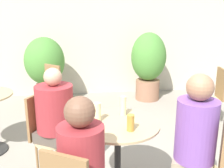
{
  "coord_description": "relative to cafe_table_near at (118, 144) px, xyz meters",
  "views": [
    {
      "loc": [
        -0.37,
        -2.16,
        1.7
      ],
      "look_at": [
        -0.04,
        0.37,
        1.0
      ],
      "focal_mm": 42.0,
      "sensor_mm": 36.0,
      "label": 1
    }
  ],
  "objects": [
    {
      "name": "bistro_chair_5",
      "position": [
        1.66,
        1.36,
        -0.0
      ],
      "size": [
        0.4,
        0.38,
        0.91
      ],
      "rotation": [
        0.0,
        0.0,
        4.56
      ],
      "color": "tan",
      "rests_on": "ground_plane"
    },
    {
      "name": "potted_plant_0",
      "position": [
        -0.95,
        2.74,
        0.22
      ],
      "size": [
        0.73,
        0.73,
        1.27
      ],
      "color": "#93664C",
      "rests_on": "ground_plane"
    },
    {
      "name": "beer_glass_2",
      "position": [
        -0.18,
        0.06,
        0.29
      ],
      "size": [
        0.06,
        0.06,
        0.18
      ],
      "color": "beige",
      "rests_on": "cafe_table_near"
    },
    {
      "name": "beer_glass_0",
      "position": [
        0.08,
        -0.17,
        0.28
      ],
      "size": [
        0.06,
        0.06,
        0.14
      ],
      "color": "#B28433",
      "rests_on": "cafe_table_near"
    },
    {
      "name": "bistro_chair_2",
      "position": [
        0.69,
        -0.4,
        -0.0
      ],
      "size": [
        0.43,
        0.42,
        0.91
      ],
      "rotation": [
        0.0,
        0.0,
        -2.09
      ],
      "color": "tan",
      "rests_on": "ground_plane"
    },
    {
      "name": "seated_person_2",
      "position": [
        0.56,
        -0.33,
        0.2
      ],
      "size": [
        0.4,
        0.39,
        1.26
      ],
      "rotation": [
        0.0,
        0.0,
        4.19
      ],
      "color": "gray",
      "rests_on": "ground_plane"
    },
    {
      "name": "seated_person_1",
      "position": [
        -0.33,
        -0.56,
        0.17
      ],
      "size": [
        0.38,
        0.39,
        1.2
      ],
      "rotation": [
        0.0,
        0.0,
        2.62
      ],
      "color": "#2D2D33",
      "rests_on": "ground_plane"
    },
    {
      "name": "bistro_chair_0",
      "position": [
        -0.69,
        0.4,
        -0.0
      ],
      "size": [
        0.43,
        0.42,
        0.91
      ],
      "rotation": [
        0.0,
        0.0,
        1.05
      ],
      "color": "tan",
      "rests_on": "ground_plane"
    },
    {
      "name": "potted_plant_1",
      "position": [
        1.03,
        2.78,
        0.2
      ],
      "size": [
        0.68,
        0.68,
        1.33
      ],
      "color": "#93664C",
      "rests_on": "ground_plane"
    },
    {
      "name": "seated_person_0",
      "position": [
        -0.56,
        0.32,
        0.16
      ],
      "size": [
        0.46,
        0.44,
        1.2
      ],
      "rotation": [
        0.0,
        0.0,
        1.05
      ],
      "color": "brown",
      "rests_on": "ground_plane"
    },
    {
      "name": "bistro_chair_3",
      "position": [
        -0.68,
        2.02,
        -0.0
      ],
      "size": [
        0.43,
        0.44,
        0.91
      ],
      "rotation": [
        0.0,
        0.0,
        2.41
      ],
      "color": "tan",
      "rests_on": "ground_plane"
    },
    {
      "name": "storefront_wall",
      "position": [
        0.04,
        3.36,
        0.95
      ],
      "size": [
        10.0,
        0.06,
        3.0
      ],
      "color": "beige",
      "rests_on": "ground_plane"
    },
    {
      "name": "beer_glass_1",
      "position": [
        0.08,
        0.17,
        0.3
      ],
      "size": [
        0.06,
        0.06,
        0.19
      ],
      "color": "beige",
      "rests_on": "cafe_table_near"
    },
    {
      "name": "cafe_table_near",
      "position": [
        0.0,
        0.0,
        0.0
      ],
      "size": [
        0.75,
        0.75,
        0.75
      ],
      "color": "black",
      "rests_on": "ground_plane"
    }
  ]
}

